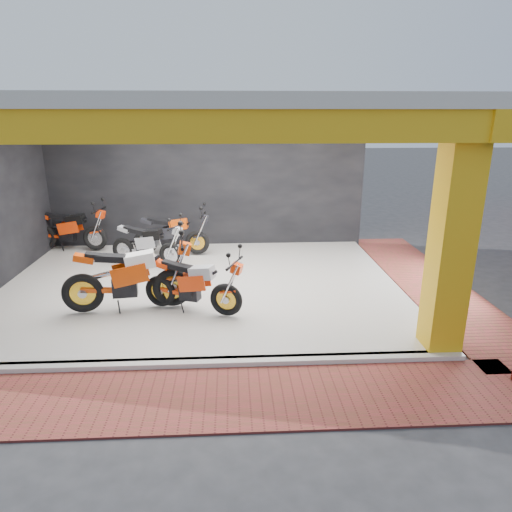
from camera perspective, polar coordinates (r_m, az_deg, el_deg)
The scene contains 15 objects.
ground at distance 7.65m, azimuth -7.77°, elevation -9.58°, with size 80.00×80.00×0.00m, color #2D2D30.
showroom_floor at distance 9.45m, azimuth -6.87°, elevation -3.78°, with size 8.00×6.00×0.10m, color white.
showroom_ceiling at distance 8.81m, azimuth -7.74°, elevation 18.27°, with size 8.40×6.40×0.20m, color beige.
back_wall at distance 12.03m, azimuth -6.26°, elevation 9.24°, with size 8.20×0.20×3.50m, color black.
corner_column at distance 7.00m, azimuth 23.30°, elevation 1.90°, with size 0.50×0.50×3.50m, color gold.
header_beam_front at distance 5.82m, azimuth -9.91°, elevation 15.68°, with size 8.40×0.30×0.40m, color gold.
header_beam_right at distance 9.40m, azimuth 18.46°, elevation 15.68°, with size 0.30×6.40×0.40m, color gold.
floor_kerb at distance 6.73m, azimuth -8.45°, elevation -13.15°, with size 8.00×0.20×0.10m, color white.
paver_front at distance 6.10m, azimuth -9.10°, elevation -17.17°, with size 9.00×1.40×0.03m, color maroon.
paver_right at distance 10.31m, azimuth 20.87°, elevation -3.21°, with size 1.40×7.00×0.03m, color maroon.
moto_hero at distance 8.17m, azimuth -10.49°, elevation -1.62°, with size 2.37×0.88×1.45m, color #DD4109, non-canonical shape.
moto_row_a at distance 7.72m, azimuth -3.79°, elevation -3.53°, with size 1.95×0.72×1.19m, color #F2380A, non-canonical shape.
moto_row_b at distance 10.32m, azimuth -10.67°, elevation 1.59°, with size 1.91×0.71×1.17m, color #A5A7AD, non-canonical shape.
moto_row_c at distance 11.18m, azimuth -7.40°, elevation 3.10°, with size 1.98×0.73×1.21m, color black, non-canonical shape.
moto_row_d at distance 12.11m, azimuth -19.61°, elevation 3.47°, with size 2.07×0.77×1.27m, color #F5380A, non-canonical shape.
Camera 1 is at (0.65, -6.78, 3.46)m, focal length 32.00 mm.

